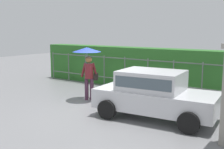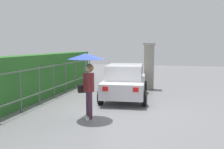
% 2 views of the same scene
% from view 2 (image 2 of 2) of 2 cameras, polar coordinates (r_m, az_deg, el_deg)
% --- Properties ---
extents(ground_plane, '(40.00, 40.00, 0.00)m').
position_cam_2_polar(ground_plane, '(8.92, 1.93, -7.96)').
color(ground_plane, slate).
extents(car, '(3.86, 2.15, 1.48)m').
position_cam_2_polar(car, '(10.35, 3.15, -1.35)').
color(car, silver).
rests_on(car, ground).
extents(pedestrian, '(1.11, 1.11, 2.05)m').
position_cam_2_polar(pedestrian, '(7.40, -5.95, 1.17)').
color(pedestrian, '#47283D').
rests_on(pedestrian, ground).
extents(gate_pillar, '(0.60, 0.60, 2.42)m').
position_cam_2_polar(gate_pillar, '(12.63, 8.80, 2.05)').
color(gate_pillar, gray).
rests_on(gate_pillar, ground).
extents(fence_section, '(11.91, 0.05, 1.50)m').
position_cam_2_polar(fence_section, '(9.73, -16.98, -2.05)').
color(fence_section, '#59605B').
rests_on(fence_section, ground).
extents(hedge_row, '(12.86, 0.90, 1.90)m').
position_cam_2_polar(hedge_row, '(10.10, -20.50, -1.16)').
color(hedge_row, '#2D6B28').
rests_on(hedge_row, ground).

